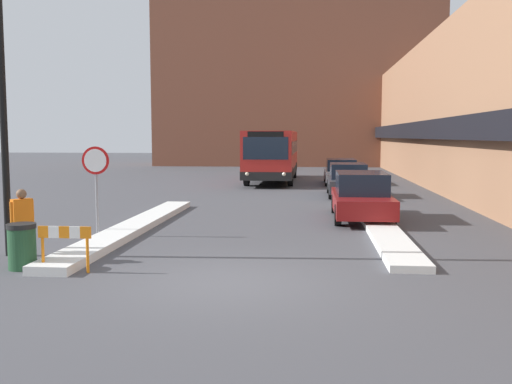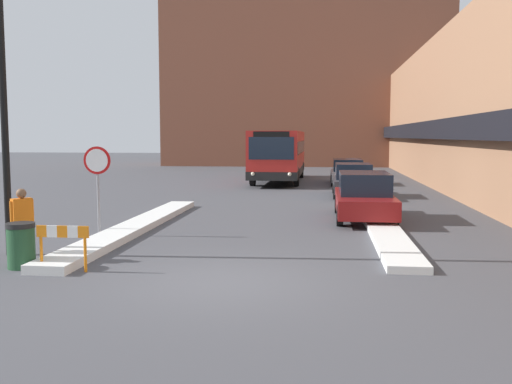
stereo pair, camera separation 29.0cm
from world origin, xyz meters
name	(u,v)px [view 1 (the left image)]	position (x,y,z in m)	size (l,w,h in m)	color
ground_plane	(227,282)	(0.00, 0.00, 0.00)	(160.00, 160.00, 0.00)	#47474C
building_row_right	(458,115)	(9.97, 24.00, 3.97)	(5.50, 60.00, 7.97)	#996B4C
building_backdrop_far	(297,76)	(0.00, 44.31, 8.41)	(26.00, 8.00, 16.81)	brown
snow_bank_left	(134,227)	(-3.60, 5.62, 0.10)	(0.90, 11.23, 0.20)	silver
snow_bank_right	(379,225)	(3.60, 6.81, 0.08)	(0.90, 11.71, 0.17)	silver
city_bus	(273,154)	(-0.82, 23.94, 1.65)	(2.69, 10.53, 3.02)	red
parked_car_front	(361,196)	(3.20, 8.54, 0.77)	(1.84, 4.73, 1.55)	maroon
parked_car_middle	(348,180)	(3.20, 15.79, 0.75)	(1.82, 4.28, 1.50)	#38383D
parked_car_back	(341,172)	(3.20, 22.34, 0.72)	(1.85, 4.81, 1.43)	#B7B7BC
stop_sign	(96,171)	(-4.29, 4.54, 1.79)	(0.76, 0.08, 2.46)	gray
street_lamp	(12,60)	(-5.10, 1.85, 4.43)	(1.46, 0.36, 7.27)	black
pedestrian	(22,218)	(-4.72, 1.33, 0.96)	(0.43, 0.45, 1.60)	#232328
trash_bin	(22,246)	(-4.37, 0.61, 0.48)	(0.59, 0.59, 0.95)	#234C2D
construction_barricade	(65,240)	(-3.36, 0.42, 0.67)	(1.10, 0.06, 0.94)	orange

